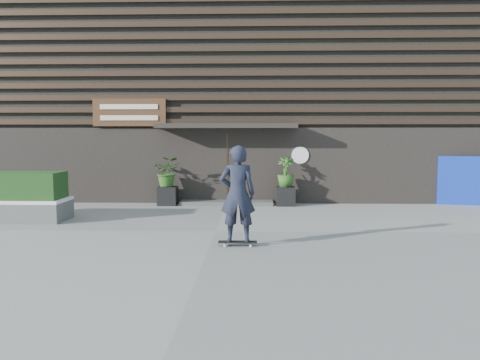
{
  "coord_description": "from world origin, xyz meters",
  "views": [
    {
      "loc": [
        0.89,
        -11.21,
        2.19
      ],
      "look_at": [
        0.53,
        1.19,
        1.1
      ],
      "focal_mm": 36.58,
      "sensor_mm": 36.0,
      "label": 1
    }
  ],
  "objects_px": {
    "planter_pot_right": "(285,196)",
    "blue_tarp": "(465,181)",
    "raised_bed": "(0,211)",
    "planter_pot_left": "(168,196)",
    "skateboarder": "(238,194)"
  },
  "relations": [
    {
      "from": "planter_pot_right",
      "to": "blue_tarp",
      "type": "distance_m",
      "value": 5.84
    },
    {
      "from": "raised_bed",
      "to": "blue_tarp",
      "type": "bearing_deg",
      "value": 13.88
    },
    {
      "from": "planter_pot_left",
      "to": "skateboarder",
      "type": "height_order",
      "value": "skateboarder"
    },
    {
      "from": "planter_pot_right",
      "to": "raised_bed",
      "type": "distance_m",
      "value": 8.29
    },
    {
      "from": "planter_pot_left",
      "to": "planter_pot_right",
      "type": "relative_size",
      "value": 1.0
    },
    {
      "from": "planter_pot_right",
      "to": "planter_pot_left",
      "type": "bearing_deg",
      "value": 180.0
    },
    {
      "from": "planter_pot_right",
      "to": "skateboarder",
      "type": "xyz_separation_m",
      "value": [
        -1.34,
        -5.93,
        0.76
      ]
    },
    {
      "from": "planter_pot_left",
      "to": "planter_pot_right",
      "type": "distance_m",
      "value": 3.8
    },
    {
      "from": "raised_bed",
      "to": "skateboarder",
      "type": "xyz_separation_m",
      "value": [
        6.37,
        -2.89,
        0.81
      ]
    },
    {
      "from": "skateboarder",
      "to": "blue_tarp",
      "type": "bearing_deg",
      "value": 41.09
    },
    {
      "from": "planter_pot_right",
      "to": "blue_tarp",
      "type": "height_order",
      "value": "blue_tarp"
    },
    {
      "from": "planter_pot_left",
      "to": "raised_bed",
      "type": "distance_m",
      "value": 4.95
    },
    {
      "from": "raised_bed",
      "to": "planter_pot_right",
      "type": "bearing_deg",
      "value": 21.52
    },
    {
      "from": "raised_bed",
      "to": "blue_tarp",
      "type": "height_order",
      "value": "blue_tarp"
    },
    {
      "from": "blue_tarp",
      "to": "planter_pot_right",
      "type": "bearing_deg",
      "value": -164.83
    }
  ]
}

